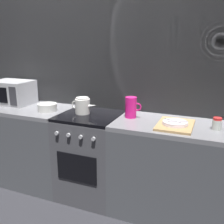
# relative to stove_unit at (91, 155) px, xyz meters

# --- Properties ---
(ground_plane) EXTENTS (8.00, 8.00, 0.00)m
(ground_plane) POSITION_rel_stove_unit_xyz_m (0.00, 0.00, -0.45)
(ground_plane) COLOR #2D2D33
(back_wall) EXTENTS (3.60, 0.05, 2.40)m
(back_wall) POSITION_rel_stove_unit_xyz_m (0.00, 0.32, 0.75)
(back_wall) COLOR gray
(back_wall) RESTS_ON ground_plane
(counter_left) EXTENTS (1.20, 0.60, 0.90)m
(counter_left) POSITION_rel_stove_unit_xyz_m (-0.90, 0.00, 0.00)
(counter_left) COLOR #515459
(counter_left) RESTS_ON ground_plane
(stove_unit) EXTENTS (0.60, 0.63, 0.90)m
(stove_unit) POSITION_rel_stove_unit_xyz_m (0.00, 0.00, 0.00)
(stove_unit) COLOR #4C4C51
(stove_unit) RESTS_ON ground_plane
(counter_right) EXTENTS (1.20, 0.60, 0.90)m
(counter_right) POSITION_rel_stove_unit_xyz_m (0.90, 0.00, 0.00)
(counter_right) COLOR #515459
(counter_right) RESTS_ON ground_plane
(microwave) EXTENTS (0.46, 0.35, 0.27)m
(microwave) POSITION_rel_stove_unit_xyz_m (-1.05, 0.07, 0.59)
(microwave) COLOR #B2B2B7
(microwave) RESTS_ON counter_left
(kettle) EXTENTS (0.28, 0.15, 0.17)m
(kettle) POSITION_rel_stove_unit_xyz_m (-0.09, 0.01, 0.53)
(kettle) COLOR white
(kettle) RESTS_ON stove_unit
(mixing_bowl) EXTENTS (0.20, 0.20, 0.08)m
(mixing_bowl) POSITION_rel_stove_unit_xyz_m (-0.47, -0.05, 0.49)
(mixing_bowl) COLOR silver
(mixing_bowl) RESTS_ON counter_left
(pitcher) EXTENTS (0.16, 0.11, 0.20)m
(pitcher) POSITION_rel_stove_unit_xyz_m (0.41, 0.06, 0.55)
(pitcher) COLOR #E5197A
(pitcher) RESTS_ON counter_right
(dish_pile) EXTENTS (0.30, 0.40, 0.06)m
(dish_pile) POSITION_rel_stove_unit_xyz_m (0.85, -0.05, 0.47)
(dish_pile) COLOR tan
(dish_pile) RESTS_ON counter_right
(spice_jar) EXTENTS (0.08, 0.08, 0.10)m
(spice_jar) POSITION_rel_stove_unit_xyz_m (1.18, -0.01, 0.50)
(spice_jar) COLOR silver
(spice_jar) RESTS_ON counter_right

